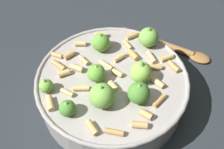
# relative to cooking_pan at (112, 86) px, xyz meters

# --- Properties ---
(ground_plane) EXTENTS (2.40, 2.40, 0.00)m
(ground_plane) POSITION_rel_cooking_pan_xyz_m (-0.00, -0.00, -0.04)
(ground_plane) COLOR #23282D
(cooking_pan) EXTENTS (0.31, 0.31, 0.12)m
(cooking_pan) POSITION_rel_cooking_pan_xyz_m (0.00, 0.00, 0.00)
(cooking_pan) COLOR #9E9993
(cooking_pan) RESTS_ON ground
(wooden_spoon) EXTENTS (0.23, 0.12, 0.02)m
(wooden_spoon) POSITION_rel_cooking_pan_xyz_m (-0.04, 0.21, -0.04)
(wooden_spoon) COLOR olive
(wooden_spoon) RESTS_ON ground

